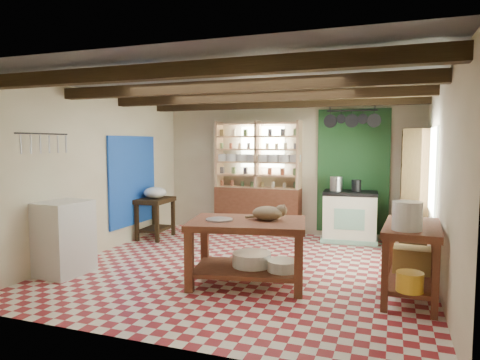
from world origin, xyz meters
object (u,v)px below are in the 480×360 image
(stove, at_px, (350,217))
(right_counter, at_px, (411,262))
(cat, at_px, (268,213))
(prep_table, at_px, (155,218))
(white_cabinet, at_px, (64,238))
(work_table, at_px, (247,252))

(stove, bearing_deg, right_counter, -74.21)
(stove, xyz_separation_m, cat, (-0.75, -2.72, 0.44))
(prep_table, bearing_deg, stove, 12.86)
(prep_table, height_order, cat, cat)
(right_counter, height_order, cat, cat)
(white_cabinet, relative_size, right_counter, 0.83)
(cat, bearing_deg, stove, 53.22)
(work_table, height_order, right_counter, right_counter)
(prep_table, xyz_separation_m, white_cabinet, (-0.02, -2.33, 0.12))
(white_cabinet, distance_m, right_counter, 4.44)
(white_cabinet, relative_size, cat, 2.54)
(work_table, xyz_separation_m, stove, (0.99, 2.82, 0.05))
(work_table, distance_m, white_cabinet, 2.52)
(work_table, relative_size, white_cabinet, 1.44)
(cat, bearing_deg, right_counter, -19.29)
(prep_table, relative_size, cat, 1.92)
(work_table, height_order, prep_table, work_table)
(white_cabinet, bearing_deg, stove, 47.93)
(prep_table, relative_size, right_counter, 0.63)
(white_cabinet, xyz_separation_m, right_counter, (4.40, 0.61, -0.07))
(prep_table, relative_size, white_cabinet, 0.76)
(stove, xyz_separation_m, prep_table, (-3.44, -0.94, -0.08))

